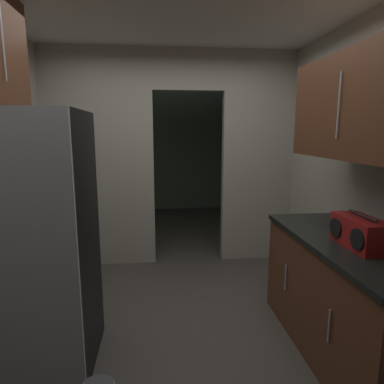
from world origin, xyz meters
name	(u,v)px	position (x,y,z in m)	size (l,w,h in m)	color
ground	(184,336)	(0.00, 0.00, 0.00)	(20.00, 20.00, 0.00)	#47423D
kitchen_overhead_slab	(178,10)	(0.00, 0.50, 2.64)	(3.44, 7.34, 0.06)	silver
kitchen_partition	(167,154)	(-0.06, 1.67, 1.38)	(3.04, 0.12, 2.61)	#ADA899
adjoining_room_shell	(167,150)	(0.00, 3.66, 1.31)	(3.04, 3.02, 2.61)	slate
refrigerator	(26,245)	(-1.09, -0.20, 0.90)	(0.85, 0.78, 1.79)	black
lower_cabinet_run	(347,299)	(1.18, -0.34, 0.45)	(0.68, 1.60, 0.89)	brown
upper_cabinet_counterside	(365,106)	(1.18, -0.34, 1.82)	(0.36, 1.44, 0.71)	brown
boombox	(360,233)	(1.15, -0.47, 0.99)	(0.21, 0.43, 0.23)	maroon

